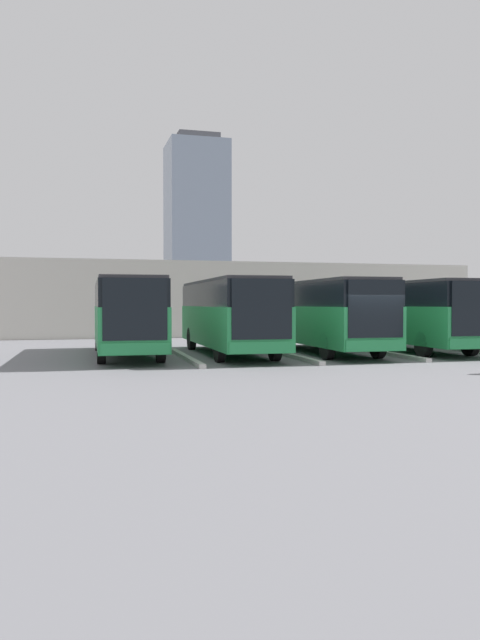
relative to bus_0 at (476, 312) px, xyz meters
The scene contains 12 objects.
ground_plane 10.41m from the bus_0, 33.54° to the left, with size 600.00×600.00×0.00m, color slate.
bus_0 is the anchor object (origin of this frame).
curb_divider_0 3.14m from the bus_0, 36.12° to the left, with size 0.24×7.60×0.15m, color #B2B2AD.
bus_1 4.37m from the bus_0, 11.99° to the left, with size 2.71×10.62×3.17m.
curb_divider_1 7.08m from the bus_0, 21.05° to the left, with size 0.24×7.60×0.15m, color #B2B2AD.
bus_2 8.61m from the bus_0, ahead, with size 2.71×10.62×3.17m.
curb_divider_2 11.12m from the bus_0, 13.46° to the left, with size 0.24×7.60×0.15m, color #B2B2AD.
bus_3 12.86m from the bus_0, ahead, with size 2.71×10.62×3.17m.
curb_divider_3 15.26m from the bus_0, ahead, with size 0.24×7.60×0.15m, color #B2B2AD.
bus_4 17.10m from the bus_0, ahead, with size 2.71×10.62×3.17m.
station_building 20.14m from the bus_0, 64.87° to the right, with size 33.87×14.03×4.94m.
office_tower 179.34m from the bus_0, 96.63° to the right, with size 19.17×19.17×57.20m.
Camera 1 is at (10.71, 20.99, 2.19)m, focal length 35.00 mm.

